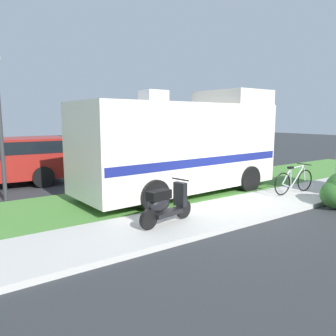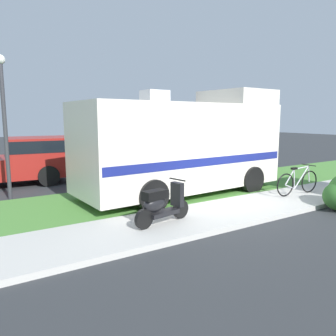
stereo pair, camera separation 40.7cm
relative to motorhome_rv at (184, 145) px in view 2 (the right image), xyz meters
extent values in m
plane|color=#2D3033|center=(0.35, -1.24, -1.63)|extent=(80.00, 80.00, 0.00)
cube|color=beige|center=(0.35, -2.44, -1.57)|extent=(24.00, 2.00, 0.12)
cube|color=#4C8438|center=(0.35, 0.26, -1.59)|extent=(24.00, 3.40, 0.08)
cube|color=silver|center=(-0.11, -0.01, -0.02)|extent=(6.77, 2.73, 2.62)
cube|color=silver|center=(2.32, 0.12, 1.54)|extent=(1.91, 2.37, 0.50)
cube|color=navy|center=(-0.11, -0.01, -0.41)|extent=(6.64, 2.75, 0.24)
cube|color=black|center=(3.20, 0.16, 0.44)|extent=(0.18, 2.04, 0.90)
cube|color=silver|center=(-1.11, -0.06, 1.47)|extent=(0.73, 0.63, 0.36)
cylinder|color=black|center=(1.89, 1.25, -1.18)|extent=(0.91, 0.32, 0.90)
cylinder|color=black|center=(2.01, -1.05, -1.18)|extent=(0.91, 0.32, 0.90)
cylinder|color=black|center=(-2.00, 1.05, -1.18)|extent=(0.91, 0.32, 0.90)
cylinder|color=black|center=(-1.88, -1.25, -1.18)|extent=(0.91, 0.32, 0.90)
cylinder|color=black|center=(-1.76, -2.35, -1.29)|extent=(0.45, 0.18, 0.44)
cylinder|color=black|center=(-2.86, -2.57, -1.29)|extent=(0.45, 0.18, 0.44)
cube|color=black|center=(-2.31, -2.46, -1.27)|extent=(0.83, 0.43, 0.10)
cube|color=black|center=(-2.55, -2.51, -0.81)|extent=(0.60, 0.36, 0.20)
ellipsoid|color=black|center=(-2.55, -2.51, -1.01)|extent=(0.65, 0.41, 0.36)
cube|color=black|center=(-1.87, -2.38, -0.91)|extent=(0.20, 0.34, 0.56)
cylinder|color=black|center=(-1.87, -2.38, -0.56)|extent=(0.13, 0.50, 0.04)
sphere|color=white|center=(-1.87, -2.38, -0.73)|extent=(0.12, 0.12, 0.12)
torus|color=black|center=(3.24, -2.32, -1.15)|extent=(0.71, 0.08, 0.71)
torus|color=black|center=(2.16, -2.26, -1.15)|extent=(0.71, 0.08, 0.71)
cylinder|color=silver|center=(2.86, -2.30, -0.98)|extent=(0.61, 0.07, 0.68)
cylinder|color=silver|center=(2.53, -2.28, -1.01)|extent=(0.10, 0.04, 0.61)
cylinder|color=silver|center=(2.83, -2.30, -0.68)|extent=(0.65, 0.07, 0.09)
cylinder|color=silver|center=(2.36, -2.27, -1.23)|extent=(0.43, 0.06, 0.19)
cylinder|color=silver|center=(2.33, -2.27, -0.93)|extent=(0.38, 0.06, 0.47)
cylinder|color=silver|center=(3.19, -2.32, -0.90)|extent=(0.12, 0.04, 0.51)
cube|color=black|center=(2.50, -2.28, -0.67)|extent=(0.21, 0.11, 0.06)
cylinder|color=black|center=(3.15, -2.32, -0.61)|extent=(0.06, 0.52, 0.03)
cube|color=maroon|center=(-3.50, 4.73, -0.62)|extent=(2.40, 2.21, 1.46)
cube|color=black|center=(-3.50, 4.73, -0.19)|extent=(2.29, 2.22, 0.44)
cylinder|color=black|center=(-3.25, 5.69, -1.25)|extent=(0.78, 0.30, 0.76)
cylinder|color=black|center=(-3.40, 3.74, -1.25)|extent=(0.78, 0.30, 0.76)
cylinder|color=#333338|center=(-4.87, 2.36, 0.39)|extent=(0.12, 0.12, 4.04)
sphere|color=silver|center=(-4.87, 2.36, 2.53)|extent=(0.28, 0.28, 0.28)
camera|label=1|loc=(-6.42, -8.37, 0.87)|focal=35.26mm
camera|label=2|loc=(-6.08, -8.60, 0.87)|focal=35.26mm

